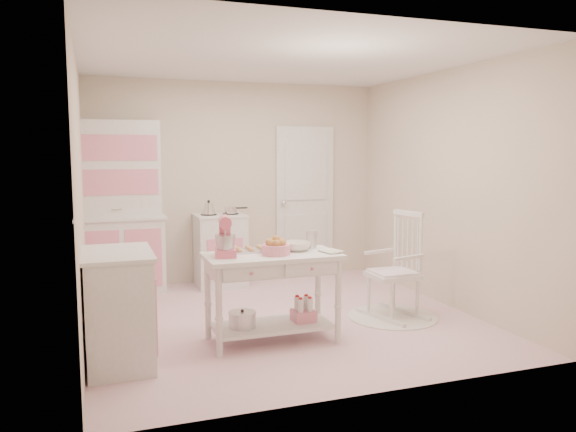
# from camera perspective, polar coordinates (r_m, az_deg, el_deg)

# --- Properties ---
(room_shell) EXTENTS (3.84, 3.84, 2.62)m
(room_shell) POSITION_cam_1_polar(r_m,az_deg,el_deg) (5.59, -0.54, 5.97)
(room_shell) COLOR pink
(room_shell) RESTS_ON ground
(door) EXTENTS (0.82, 0.05, 2.04)m
(door) POSITION_cam_1_polar(r_m,az_deg,el_deg) (7.70, 1.72, 1.48)
(door) COLOR silver
(door) RESTS_ON ground
(hutch) EXTENTS (1.06, 0.50, 2.08)m
(hutch) POSITION_cam_1_polar(r_m,az_deg,el_deg) (7.00, -16.70, 0.84)
(hutch) COLOR silver
(hutch) RESTS_ON ground
(stove) EXTENTS (0.62, 0.57, 0.92)m
(stove) POSITION_cam_1_polar(r_m,az_deg,el_deg) (7.18, -6.90, -3.46)
(stove) COLOR silver
(stove) RESTS_ON ground
(base_cabinet) EXTENTS (0.54, 0.84, 0.92)m
(base_cabinet) POSITION_cam_1_polar(r_m,az_deg,el_deg) (4.75, -16.79, -8.95)
(base_cabinet) COLOR silver
(base_cabinet) RESTS_ON ground
(lace_rug) EXTENTS (0.92, 0.92, 0.01)m
(lace_rug) POSITION_cam_1_polar(r_m,az_deg,el_deg) (6.00, 10.55, -10.00)
(lace_rug) COLOR white
(lace_rug) RESTS_ON ground
(rocking_chair) EXTENTS (0.65, 0.82, 1.10)m
(rocking_chair) POSITION_cam_1_polar(r_m,az_deg,el_deg) (5.87, 10.66, -4.91)
(rocking_chair) COLOR silver
(rocking_chair) RESTS_ON ground
(work_table) EXTENTS (1.20, 0.60, 0.80)m
(work_table) POSITION_cam_1_polar(r_m,az_deg,el_deg) (5.10, -1.60, -8.29)
(work_table) COLOR silver
(work_table) RESTS_ON ground
(stand_mixer) EXTENTS (0.25, 0.31, 0.34)m
(stand_mixer) POSITION_cam_1_polar(r_m,az_deg,el_deg) (4.89, -6.39, -2.14)
(stand_mixer) COLOR #E7617E
(stand_mixer) RESTS_ON work_table
(cookie_tray) EXTENTS (0.34, 0.24, 0.02)m
(cookie_tray) POSITION_cam_1_polar(r_m,az_deg,el_deg) (5.14, -3.82, -3.53)
(cookie_tray) COLOR silver
(cookie_tray) RESTS_ON work_table
(bread_basket) EXTENTS (0.25, 0.25, 0.09)m
(bread_basket) POSITION_cam_1_polar(r_m,az_deg,el_deg) (4.96, -1.22, -3.44)
(bread_basket) COLOR pink
(bread_basket) RESTS_ON work_table
(mixing_bowl) EXTENTS (0.26, 0.26, 0.08)m
(mixing_bowl) POSITION_cam_1_polar(r_m,az_deg,el_deg) (5.16, 0.87, -3.10)
(mixing_bowl) COLOR white
(mixing_bowl) RESTS_ON work_table
(metal_pitcher) EXTENTS (0.10, 0.10, 0.17)m
(metal_pitcher) POSITION_cam_1_polar(r_m,az_deg,el_deg) (5.29, 2.40, -2.38)
(metal_pitcher) COLOR silver
(metal_pitcher) RESTS_ON work_table
(recipe_book) EXTENTS (0.20, 0.24, 0.02)m
(recipe_book) POSITION_cam_1_polar(r_m,az_deg,el_deg) (5.05, 3.68, -3.68)
(recipe_book) COLOR white
(recipe_book) RESTS_ON work_table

